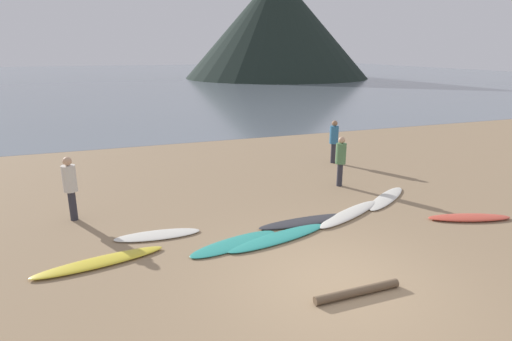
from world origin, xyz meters
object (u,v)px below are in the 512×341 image
(surfboard_4, at_px, (306,221))
(person_0, at_px, (70,183))
(surfboard_0, at_px, (100,262))
(person_2, at_px, (341,157))
(surfboard_3, at_px, (279,237))
(surfboard_7, at_px, (469,217))
(surfboard_1, at_px, (158,235))
(surfboard_6, at_px, (386,198))
(person_1, at_px, (334,138))
(surfboard_2, at_px, (235,244))
(driftwood_log, at_px, (357,291))
(surfboard_5, at_px, (350,214))

(surfboard_4, relative_size, person_0, 1.55)
(surfboard_0, xyz_separation_m, person_2, (6.97, 2.70, 0.86))
(surfboard_3, relative_size, surfboard_7, 1.26)
(surfboard_1, distance_m, surfboard_6, 6.37)
(surfboard_0, xyz_separation_m, surfboard_4, (4.73, 0.46, -0.01))
(person_1, bearing_deg, person_0, -59.21)
(surfboard_2, xyz_separation_m, surfboard_4, (2.00, 0.57, 0.01))
(surfboard_7, bearing_deg, surfboard_3, -168.74)
(surfboard_3, bearing_deg, person_0, 133.78)
(driftwood_log, bearing_deg, surfboard_0, 147.20)
(surfboard_0, relative_size, person_2, 1.63)
(surfboard_3, distance_m, person_0, 5.20)
(person_0, distance_m, person_1, 9.14)
(surfboard_6, xyz_separation_m, person_2, (-0.62, 1.51, 0.88))
(surfboard_0, height_order, surfboard_6, surfboard_0)
(surfboard_2, bearing_deg, surfboard_7, -22.19)
(surfboard_5, bearing_deg, surfboard_2, 164.67)
(driftwood_log, bearing_deg, person_2, 62.15)
(surfboard_0, relative_size, surfboard_1, 1.32)
(surfboard_3, bearing_deg, surfboard_2, 162.74)
(surfboard_1, height_order, surfboard_6, surfboard_1)
(surfboard_3, relative_size, driftwood_log, 1.59)
(surfboard_6, bearing_deg, surfboard_7, -96.31)
(surfboard_3, distance_m, surfboard_6, 4.08)
(surfboard_0, xyz_separation_m, surfboard_1, (1.23, 0.91, -0.01))
(surfboard_3, xyz_separation_m, person_1, (4.43, 5.35, 0.89))
(surfboard_4, relative_size, surfboard_6, 1.06)
(surfboard_5, height_order, surfboard_7, surfboard_7)
(surfboard_6, distance_m, person_1, 4.14)
(surfboard_2, bearing_deg, surfboard_0, 161.73)
(surfboard_7, distance_m, driftwood_log, 4.88)
(surfboard_1, bearing_deg, surfboard_6, 6.54)
(person_2, bearing_deg, surfboard_1, -97.76)
(surfboard_4, relative_size, driftwood_log, 1.52)
(surfboard_6, height_order, driftwood_log, driftwood_log)
(surfboard_3, bearing_deg, surfboard_7, -20.54)
(person_1, relative_size, driftwood_log, 0.97)
(surfboard_6, bearing_deg, driftwood_log, -166.35)
(surfboard_3, relative_size, person_1, 1.64)
(person_1, bearing_deg, surfboard_3, -25.41)
(person_2, bearing_deg, surfboard_3, -73.55)
(surfboard_2, relative_size, surfboard_6, 0.92)
(surfboard_1, xyz_separation_m, driftwood_log, (2.91, -3.57, 0.04))
(surfboard_6, relative_size, surfboard_7, 1.14)
(surfboard_1, distance_m, surfboard_2, 1.81)
(surfboard_1, xyz_separation_m, surfboard_4, (3.50, -0.44, 0.01))
(surfboard_1, relative_size, person_2, 1.23)
(surfboard_2, distance_m, surfboard_5, 3.31)
(surfboard_1, bearing_deg, surfboard_7, -8.48)
(surfboard_2, relative_size, person_2, 1.39)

